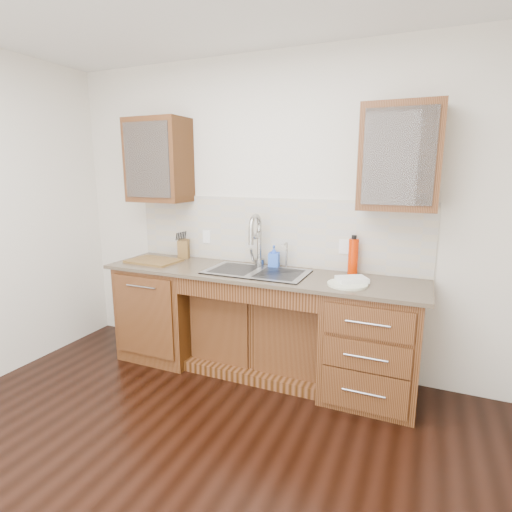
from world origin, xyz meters
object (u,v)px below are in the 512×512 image
at_px(water_bottle, 353,257).
at_px(cutting_board, 154,261).
at_px(soap_bottle, 274,256).
at_px(knife_block, 184,249).
at_px(plate, 347,284).

bearing_deg(water_bottle, cutting_board, -171.69).
distance_m(soap_bottle, knife_block, 0.94).
relative_size(water_bottle, cutting_board, 0.64).
xyz_separation_m(knife_block, cutting_board, (-0.15, -0.27, -0.08)).
relative_size(water_bottle, knife_block, 1.67).
bearing_deg(plate, water_bottle, 93.84).
bearing_deg(soap_bottle, plate, -33.03).
distance_m(soap_bottle, cutting_board, 1.12).
distance_m(water_bottle, plate, 0.36).
distance_m(plate, cutting_board, 1.79).
bearing_deg(knife_block, plate, -35.08).
distance_m(knife_block, cutting_board, 0.32).
bearing_deg(knife_block, soap_bottle, -25.37).
relative_size(plate, cutting_board, 0.65).
xyz_separation_m(plate, cutting_board, (-1.79, 0.07, 0.00)).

